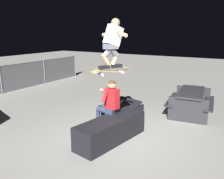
% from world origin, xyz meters
% --- Properties ---
extents(ground_plane, '(40.00, 40.00, 0.00)m').
position_xyz_m(ground_plane, '(0.00, 0.00, 0.00)').
color(ground_plane, gray).
extents(ledge_box_main, '(2.01, 0.92, 0.56)m').
position_xyz_m(ledge_box_main, '(-0.20, 0.07, 0.28)').
color(ledge_box_main, black).
rests_on(ledge_box_main, ground).
extents(person_sitting_on_ledge, '(0.60, 0.78, 1.39)m').
position_xyz_m(person_sitting_on_ledge, '(0.19, 0.38, 0.79)').
color(person_sitting_on_ledge, '#2D3856').
rests_on(person_sitting_on_ledge, ground).
extents(skateboard, '(1.02, 0.57, 0.15)m').
position_xyz_m(skateboard, '(-0.00, 0.20, 1.64)').
color(skateboard, '#AD8451').
extents(skater_airborne, '(0.63, 0.85, 1.12)m').
position_xyz_m(skater_airborne, '(0.05, 0.18, 2.33)').
color(skater_airborne, black).
extents(kicker_ramp, '(1.27, 1.21, 0.43)m').
position_xyz_m(kicker_ramp, '(1.81, 0.89, 0.07)').
color(kicker_ramp, black).
rests_on(kicker_ramp, ground).
extents(picnic_table_back, '(1.85, 1.54, 0.75)m').
position_xyz_m(picnic_table_back, '(2.69, -1.10, 0.50)').
color(picnic_table_back, '#28282D').
rests_on(picnic_table_back, ground).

